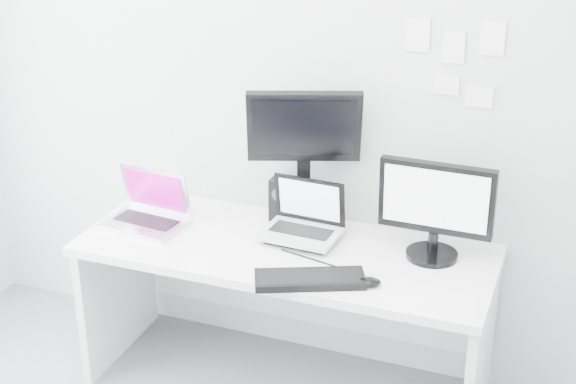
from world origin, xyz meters
name	(u,v)px	position (x,y,z in m)	size (l,w,h in m)	color
back_wall	(313,87)	(0.00, 1.60, 1.35)	(3.60, 3.60, 0.00)	silver
desk	(285,319)	(0.00, 1.25, 0.36)	(1.80, 0.70, 0.73)	white
macbook	(143,199)	(-0.67, 1.22, 0.86)	(0.36, 0.27, 0.27)	silver
speaker	(283,199)	(-0.11, 1.51, 0.83)	(0.10, 0.10, 0.20)	black
dell_laptop	(300,213)	(0.04, 1.32, 0.87)	(0.33, 0.26, 0.27)	silver
rear_monitor	(304,157)	(0.00, 1.47, 1.07)	(0.49, 0.18, 0.67)	black
samsung_monitor	(435,210)	(0.61, 1.38, 0.95)	(0.48, 0.22, 0.44)	black
keyboard	(310,279)	(0.20, 0.99, 0.74)	(0.44, 0.16, 0.03)	black
mouse	(368,282)	(0.43, 1.05, 0.75)	(0.10, 0.07, 0.03)	black
wall_note_0	(418,35)	(0.45, 1.59, 1.62)	(0.10, 0.00, 0.14)	white
wall_note_1	(454,47)	(0.60, 1.59, 1.58)	(0.09, 0.00, 0.13)	white
wall_note_2	(492,38)	(0.75, 1.59, 1.63)	(0.10, 0.00, 0.14)	white
wall_note_3	(446,85)	(0.58, 1.59, 1.42)	(0.11, 0.00, 0.08)	white
wall_note_4	(479,97)	(0.72, 1.59, 1.38)	(0.11, 0.00, 0.09)	white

